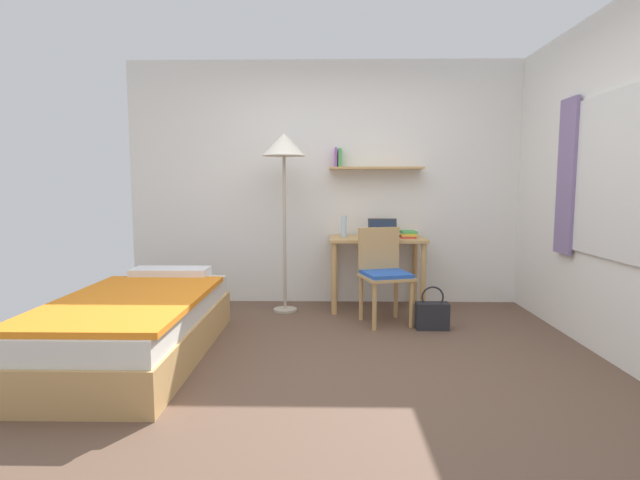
% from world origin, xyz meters
% --- Properties ---
extents(ground_plane, '(5.28, 5.28, 0.00)m').
position_xyz_m(ground_plane, '(0.00, 0.00, 0.00)').
color(ground_plane, brown).
extents(wall_back, '(4.40, 0.27, 2.60)m').
position_xyz_m(wall_back, '(0.00, 2.02, 1.30)').
color(wall_back, white).
rests_on(wall_back, ground_plane).
extents(wall_right, '(0.10, 4.40, 2.60)m').
position_xyz_m(wall_right, '(2.02, 0.03, 1.30)').
color(wall_right, white).
rests_on(wall_right, ground_plane).
extents(bed, '(0.99, 2.04, 0.54)m').
position_xyz_m(bed, '(-1.47, 0.21, 0.24)').
color(bed, tan).
rests_on(bed, ground_plane).
extents(desk, '(0.97, 0.57, 0.75)m').
position_xyz_m(desk, '(0.45, 1.70, 0.60)').
color(desk, tan).
rests_on(desk, ground_plane).
extents(desk_chair, '(0.52, 0.52, 0.88)m').
position_xyz_m(desk_chair, '(0.47, 1.19, 0.49)').
color(desk_chair, tan).
rests_on(desk_chair, ground_plane).
extents(standing_lamp, '(0.44, 0.44, 1.79)m').
position_xyz_m(standing_lamp, '(-0.49, 1.57, 1.60)').
color(standing_lamp, '#B2A893').
rests_on(standing_lamp, ground_plane).
extents(laptop, '(0.30, 0.21, 0.19)m').
position_xyz_m(laptop, '(0.51, 1.71, 0.80)').
color(laptop, black).
rests_on(laptop, desk).
extents(water_bottle, '(0.06, 0.06, 0.22)m').
position_xyz_m(water_bottle, '(0.11, 1.74, 0.86)').
color(water_bottle, silver).
rests_on(water_bottle, desk).
extents(book_stack, '(0.18, 0.23, 0.07)m').
position_xyz_m(book_stack, '(0.77, 1.68, 0.78)').
color(book_stack, '#D13D38').
rests_on(book_stack, desk).
extents(handbag, '(0.29, 0.13, 0.39)m').
position_xyz_m(handbag, '(0.88, 0.96, 0.13)').
color(handbag, '#232328').
rests_on(handbag, ground_plane).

